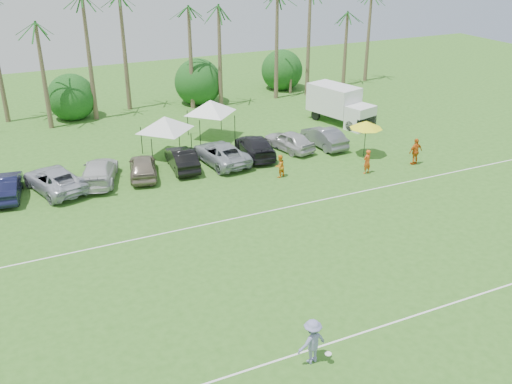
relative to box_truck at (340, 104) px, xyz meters
name	(u,v)px	position (x,y,z in m)	size (l,w,h in m)	color
ground	(389,363)	(-15.05, -27.10, -1.71)	(120.00, 120.00, 0.00)	#33671F
field_lines	(292,265)	(-15.05, -19.10, -1.70)	(80.00, 12.10, 0.01)	white
palm_tree_3	(34,4)	(-23.05, 10.90, 8.35)	(2.40, 2.40, 11.90)	brown
palm_tree_4	(88,33)	(-19.05, 10.90, 5.77)	(2.40, 2.40, 8.90)	brown
palm_tree_5	(133,20)	(-15.05, 10.90, 6.64)	(2.40, 2.40, 9.90)	brown
palm_tree_6	(176,7)	(-11.05, 10.90, 7.50)	(2.40, 2.40, 10.90)	brown
palm_tree_8	(265,21)	(-2.05, 10.90, 5.77)	(2.40, 2.40, 8.90)	brown
palm_tree_9	(310,9)	(2.95, 10.90, 6.64)	(2.40, 2.40, 9.90)	brown
bush_tree_1	(71,97)	(-21.05, 11.90, 0.09)	(4.00, 4.00, 4.00)	brown
bush_tree_2	(196,84)	(-9.05, 11.90, 0.09)	(4.00, 4.00, 4.00)	brown
bush_tree_3	(286,74)	(0.95, 11.90, 0.09)	(4.00, 4.00, 4.00)	brown
sideline_player_a	(367,162)	(-4.57, -10.63, -0.84)	(0.64, 0.42, 1.74)	#E65119
sideline_player_b	(280,166)	(-10.37, -8.63, -0.91)	(0.78, 0.61, 1.60)	orange
sideline_player_c	(416,152)	(-0.42, -10.72, -0.72)	(1.16, 0.48, 1.97)	orange
box_truck	(340,104)	(0.00, 0.00, 0.00)	(3.90, 6.60, 3.20)	white
canopy_tent_left	(164,116)	(-16.29, -1.63, 1.45)	(4.55, 4.55, 3.69)	black
canopy_tent_right	(210,100)	(-11.69, 1.06, 1.46)	(4.56, 4.56, 3.70)	black
market_umbrella	(366,125)	(-2.75, -7.73, 0.75)	(2.46, 2.46, 2.74)	black
frisbee_player	(312,341)	(-17.74, -25.69, -0.74)	(1.35, 0.96, 1.95)	#7B7EAF
parked_car_1	(6,186)	(-27.58, -4.25, -0.94)	(1.63, 4.66, 1.54)	#141634
parked_car_2	(55,180)	(-24.68, -4.45, -0.94)	(2.55, 5.53, 1.54)	#AAADB9
parked_car_3	(99,171)	(-21.78, -4.27, -0.94)	(2.15, 5.29, 1.54)	silver
parked_car_4	(143,166)	(-18.88, -4.64, -0.94)	(1.81, 4.51, 1.54)	gray
parked_car_5	(182,159)	(-15.98, -4.35, -0.94)	(1.63, 4.66, 1.54)	black
parked_car_6	(221,153)	(-13.08, -4.53, -0.94)	(2.55, 5.53, 1.54)	#979EA4
parked_car_7	(255,146)	(-10.19, -4.24, -0.94)	(2.15, 5.29, 1.54)	black
parked_car_8	(289,141)	(-7.29, -4.20, -0.94)	(1.81, 4.51, 1.54)	#BBBBBC
parked_car_9	(324,137)	(-4.39, -4.62, -0.94)	(1.63, 4.66, 1.54)	slate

